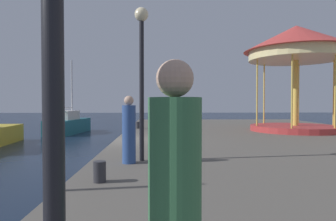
# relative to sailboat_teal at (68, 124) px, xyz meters

# --- Properties ---
(ground_plane) EXTENTS (120.00, 120.00, 0.00)m
(ground_plane) POSITION_rel_sailboat_teal_xyz_m (5.11, -10.49, -0.70)
(ground_plane) COLOR #162338
(quay_dock) EXTENTS (14.16, 29.96, 0.80)m
(quay_dock) POSITION_rel_sailboat_teal_xyz_m (12.19, -10.49, -0.30)
(quay_dock) COLOR #5B564F
(quay_dock) RESTS_ON ground
(sailboat_teal) EXTENTS (2.31, 5.20, 5.70)m
(sailboat_teal) POSITION_rel_sailboat_teal_xyz_m (0.00, 0.00, 0.00)
(sailboat_teal) COLOR #19606B
(sailboat_teal) RESTS_ON ground
(carousel) EXTENTS (5.54, 5.54, 5.71)m
(carousel) POSITION_rel_sailboat_teal_xyz_m (14.37, -7.02, 4.39)
(carousel) COLOR #B23333
(carousel) RESTS_ON quay_dock
(lamp_post_mid_promenade) EXTENTS (0.36, 0.36, 4.00)m
(lamp_post_mid_promenade) POSITION_rel_sailboat_teal_xyz_m (6.46, -14.98, 2.86)
(lamp_post_mid_promenade) COLOR black
(lamp_post_mid_promenade) RESTS_ON quay_dock
(bollard_center) EXTENTS (0.24, 0.24, 0.40)m
(bollard_center) POSITION_rel_sailboat_teal_xyz_m (5.69, -5.13, 0.30)
(bollard_center) COLOR #2D2D33
(bollard_center) RESTS_ON quay_dock
(bollard_south) EXTENTS (0.24, 0.24, 0.40)m
(bollard_south) POSITION_rel_sailboat_teal_xyz_m (5.76, -17.04, 0.30)
(bollard_south) COLOR #2D2D33
(bollard_south) RESTS_ON quay_dock
(person_near_carousel) EXTENTS (0.34, 0.34, 1.78)m
(person_near_carousel) POSITION_rel_sailboat_teal_xyz_m (6.98, -20.79, 0.94)
(person_near_carousel) COLOR #387247
(person_near_carousel) RESTS_ON quay_dock
(person_by_the_water) EXTENTS (0.34, 0.34, 1.70)m
(person_by_the_water) POSITION_rel_sailboat_teal_xyz_m (6.15, -15.27, 0.90)
(person_by_the_water) COLOR #2D4C8C
(person_by_the_water) RESTS_ON quay_dock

